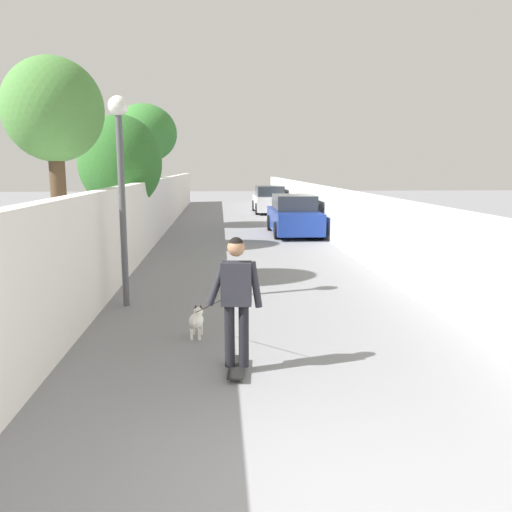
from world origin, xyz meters
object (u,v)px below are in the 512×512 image
at_px(tree_left_near, 120,163).
at_px(dog, 197,320).
at_px(tree_left_far, 144,134).
at_px(car_far, 269,200).
at_px(lamp_post, 120,163).
at_px(car_near, 294,216).
at_px(skateboard, 237,367).
at_px(person_skateboarder, 236,292).
at_px(tree_left_distant, 54,114).

xyz_separation_m(tree_left_near, dog, (-8.73, -2.66, -2.45)).
distance_m(tree_left_far, car_far, 10.14).
relative_size(tree_left_near, lamp_post, 1.08).
bearing_deg(car_near, dog, 165.15).
bearing_deg(tree_left_far, tree_left_near, -179.35).
distance_m(car_near, car_far, 9.91).
bearing_deg(tree_left_near, lamp_post, -169.59).
relative_size(skateboard, person_skateboarder, 0.49).
xyz_separation_m(tree_left_far, tree_left_distant, (-11.50, 0.20, -0.32)).
bearing_deg(tree_left_near, car_far, -23.70).
height_order(car_near, car_far, same).
height_order(lamp_post, dog, lamp_post).
bearing_deg(car_far, lamp_post, 166.99).
height_order(tree_left_distant, car_near, tree_left_distant).
xyz_separation_m(tree_left_distant, skateboard, (-4.70, -3.50, -3.59)).
bearing_deg(dog, tree_left_distant, 42.24).
relative_size(person_skateboarder, car_near, 0.39).
bearing_deg(person_skateboarder, car_far, -6.49).
distance_m(tree_left_near, person_skateboarder, 10.83).
bearing_deg(tree_left_far, person_skateboarder, -168.49).
relative_size(tree_left_far, skateboard, 6.38).
relative_size(lamp_post, skateboard, 4.74).
bearing_deg(dog, car_near, -14.85).
relative_size(tree_left_distant, lamp_post, 1.24).
xyz_separation_m(tree_left_far, skateboard, (-16.20, -3.30, -3.91)).
bearing_deg(person_skateboarder, dog, 21.21).
distance_m(lamp_post, car_far, 20.89).
bearing_deg(lamp_post, tree_left_distant, 50.10).
relative_size(tree_left_far, car_near, 1.21).
bearing_deg(lamp_post, person_skateboarder, -149.92).
bearing_deg(lamp_post, dog, -144.16).
distance_m(skateboard, car_near, 14.07).
bearing_deg(skateboard, tree_left_near, 17.58).
bearing_deg(car_far, person_skateboarder, 173.51).
bearing_deg(car_near, person_skateboarder, 168.94).
bearing_deg(skateboard, person_skateboarder, -170.54).
bearing_deg(lamp_post, car_near, -24.33).
xyz_separation_m(tree_left_far, dog, (-14.73, -2.73, -3.70)).
xyz_separation_m(tree_left_distant, car_near, (9.09, -6.20, -2.94)).
relative_size(dog, car_far, 0.42).
height_order(skateboard, dog, dog).
xyz_separation_m(lamp_post, car_far, (20.27, -4.68, -1.97)).
height_order(tree_left_far, person_skateboarder, tree_left_far).
height_order(tree_left_far, dog, tree_left_far).
distance_m(tree_left_near, tree_left_far, 6.13).
height_order(tree_left_near, tree_left_distant, tree_left_distant).
distance_m(dog, car_far, 22.47).
distance_m(lamp_post, skateboard, 4.75).
height_order(tree_left_far, tree_left_distant, tree_left_far).
distance_m(tree_left_far, dog, 15.43).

